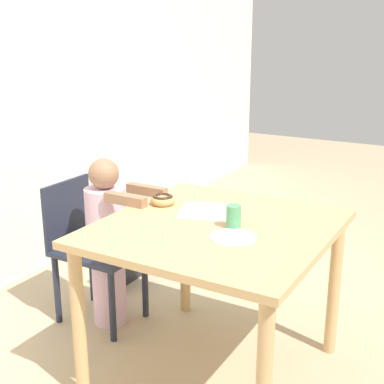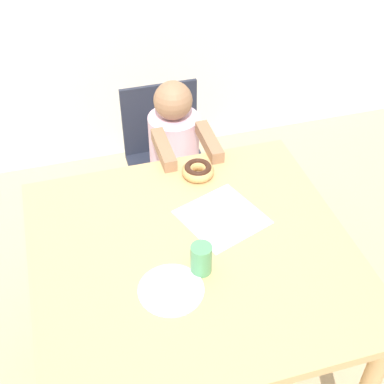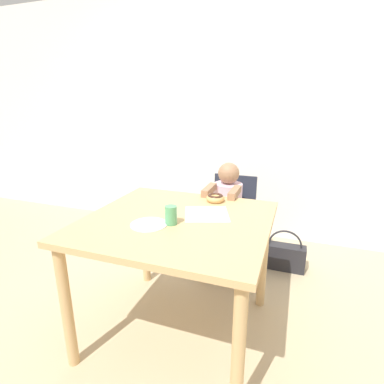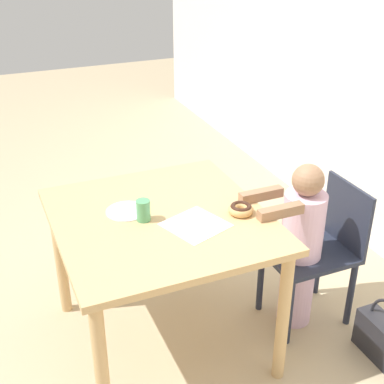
{
  "view_description": "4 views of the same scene",
  "coord_description": "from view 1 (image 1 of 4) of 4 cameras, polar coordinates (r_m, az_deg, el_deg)",
  "views": [
    {
      "loc": [
        -2.0,
        -1.03,
        1.6
      ],
      "look_at": [
        0.04,
        0.15,
        0.89
      ],
      "focal_mm": 50.0,
      "sensor_mm": 36.0,
      "label": 1
    },
    {
      "loc": [
        -0.33,
        -1.12,
        2.04
      ],
      "look_at": [
        0.04,
        0.15,
        0.89
      ],
      "focal_mm": 50.0,
      "sensor_mm": 36.0,
      "label": 2
    },
    {
      "loc": [
        0.62,
        -1.46,
        1.41
      ],
      "look_at": [
        0.04,
        0.15,
        0.89
      ],
      "focal_mm": 28.0,
      "sensor_mm": 36.0,
      "label": 3
    },
    {
      "loc": [
        2.09,
        -0.72,
        2.04
      ],
      "look_at": [
        0.04,
        0.15,
        0.89
      ],
      "focal_mm": 50.0,
      "sensor_mm": 36.0,
      "label": 4
    }
  ],
  "objects": [
    {
      "name": "donut",
      "position": [
        2.67,
        -3.13,
        -0.81
      ],
      "size": [
        0.12,
        0.12,
        0.05
      ],
      "color": "tan",
      "rests_on": "dining_table"
    },
    {
      "name": "chair",
      "position": [
        3.07,
        -10.72,
        -5.98
      ],
      "size": [
        0.37,
        0.46,
        0.8
      ],
      "color": "#232838",
      "rests_on": "ground_plane"
    },
    {
      "name": "child_figure",
      "position": [
        2.97,
        -8.95,
        -5.26
      ],
      "size": [
        0.24,
        0.44,
        0.96
      ],
      "color": "silver",
      "rests_on": "ground_plane"
    },
    {
      "name": "handbag",
      "position": [
        3.59,
        -7.34,
        -7.57
      ],
      "size": [
        0.36,
        0.12,
        0.36
      ],
      "color": "#232328",
      "rests_on": "ground_plane"
    },
    {
      "name": "plate",
      "position": [
        2.25,
        4.38,
        -4.82
      ],
      "size": [
        0.2,
        0.2,
        0.01
      ],
      "color": "white",
      "rests_on": "dining_table"
    },
    {
      "name": "napkin",
      "position": [
        2.57,
        1.59,
        -2.05
      ],
      "size": [
        0.32,
        0.32,
        0.0
      ],
      "color": "white",
      "rests_on": "dining_table"
    },
    {
      "name": "cup",
      "position": [
        2.35,
        4.43,
        -2.64
      ],
      "size": [
        0.07,
        0.07,
        0.1
      ],
      "color": "#519E66",
      "rests_on": "dining_table"
    },
    {
      "name": "ground_plane",
      "position": [
        2.76,
        2.41,
        -18.59
      ],
      "size": [
        12.0,
        12.0,
        0.0
      ],
      "primitive_type": "plane",
      "color": "tan"
    },
    {
      "name": "dining_table",
      "position": [
        2.44,
        2.6,
        -5.79
      ],
      "size": [
        1.04,
        0.99,
        0.77
      ],
      "color": "tan",
      "rests_on": "ground_plane"
    }
  ]
}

